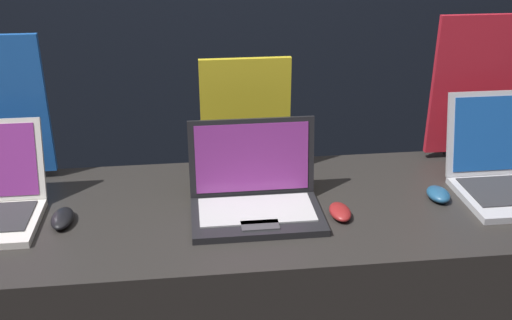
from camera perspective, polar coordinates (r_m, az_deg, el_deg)
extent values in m
ellipsoid|color=black|center=(1.77, -17.96, -5.31)|extent=(0.06, 0.12, 0.03)
cube|color=black|center=(1.70, 0.11, -5.38)|extent=(0.37, 0.23, 0.02)
cube|color=#B7B7B7|center=(1.71, 0.04, -4.75)|extent=(0.33, 0.16, 0.00)
cube|color=#3F3F42|center=(1.64, 0.40, -6.23)|extent=(0.10, 0.05, 0.00)
cube|color=black|center=(1.76, -0.40, 0.28)|extent=(0.37, 0.04, 0.23)
cube|color=#8C338C|center=(1.76, -0.37, 0.21)|extent=(0.33, 0.03, 0.20)
ellipsoid|color=maroon|center=(1.73, 8.01, -4.91)|extent=(0.06, 0.10, 0.03)
cube|color=black|center=(1.98, -0.97, -0.84)|extent=(0.16, 0.07, 0.02)
cube|color=gold|center=(1.91, -1.01, 4.40)|extent=(0.29, 0.02, 0.36)
cube|color=#B7B7BC|center=(2.06, 22.60, 2.42)|extent=(0.38, 0.08, 0.26)
cube|color=#194C99|center=(2.05, 22.70, 2.39)|extent=(0.34, 0.06, 0.23)
ellipsoid|color=navy|center=(1.89, 16.97, -3.13)|extent=(0.06, 0.10, 0.04)
cube|color=black|center=(2.24, 20.16, 0.70)|extent=(0.21, 0.07, 0.02)
cube|color=red|center=(2.16, 21.11, 6.70)|extent=(0.38, 0.02, 0.47)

